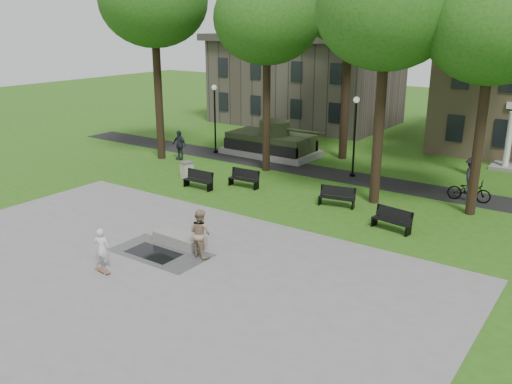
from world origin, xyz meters
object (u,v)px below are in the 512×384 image
skateboarder (102,249)px  trash_bin (187,170)px  friend_watching (200,233)px  park_bench_0 (199,179)px  cyclist (470,183)px  concrete_block (180,239)px

skateboarder → trash_bin: skateboarder is taller
friend_watching → park_bench_0: friend_watching is taller
cyclist → park_bench_0: (-12.80, -6.26, -0.42)m
friend_watching → skateboarder: bearing=60.0°
friend_watching → cyclist: cyclist is taller
skateboarder → concrete_block: bearing=-127.8°
concrete_block → skateboarder: (-0.73, -3.39, 0.57)m
friend_watching → park_bench_0: bearing=-41.3°
concrete_block → trash_bin: trash_bin is taller
cyclist → trash_bin: bearing=102.5°
concrete_block → skateboarder: bearing=-102.1°
friend_watching → concrete_block: bearing=-8.8°
concrete_block → park_bench_0: park_bench_0 is taller
cyclist → trash_bin: cyclist is taller
cyclist → trash_bin: size_ratio=2.41×
skateboarder → park_bench_0: 10.55m
concrete_block → park_bench_0: size_ratio=1.22×
friend_watching → cyclist: (6.76, 13.15, -0.04)m
skateboarder → cyclist: (9.01, 16.10, 0.12)m
skateboarder → friend_watching: 3.72m
cyclist → skateboarder: bearing=144.4°
concrete_block → trash_bin: (-6.51, 7.67, 0.24)m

